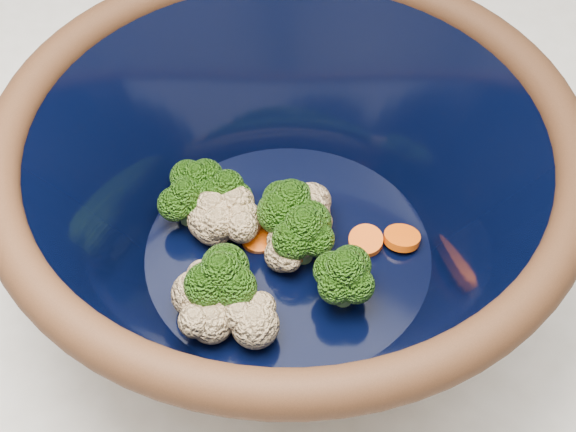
% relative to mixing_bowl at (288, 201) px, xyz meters
% --- Properties ---
extents(mixing_bowl, '(0.45, 0.45, 0.17)m').
position_rel_mixing_bowl_xyz_m(mixing_bowl, '(0.00, 0.00, 0.00)').
color(mixing_bowl, black).
rests_on(mixing_bowl, counter).
extents(vegetable_pile, '(0.18, 0.17, 0.06)m').
position_rel_mixing_bowl_xyz_m(vegetable_pile, '(-0.01, -0.02, -0.03)').
color(vegetable_pile, '#608442').
rests_on(vegetable_pile, mixing_bowl).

